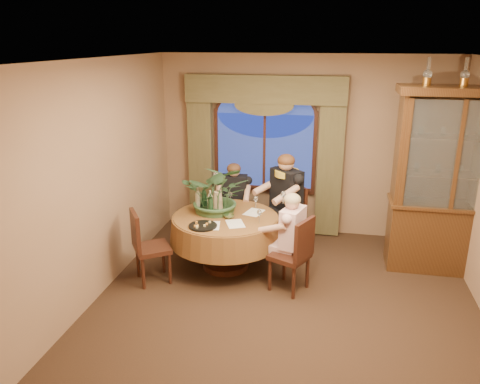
% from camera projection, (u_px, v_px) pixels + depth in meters
% --- Properties ---
extents(floor, '(5.00, 5.00, 0.00)m').
position_uv_depth(floor, '(283.00, 312.00, 5.40)').
color(floor, black).
rests_on(floor, ground).
extents(wall_back, '(4.50, 0.00, 4.50)m').
position_uv_depth(wall_back, '(303.00, 147.00, 7.29)').
color(wall_back, '#876449').
rests_on(wall_back, ground).
extents(ceiling, '(5.00, 5.00, 0.00)m').
position_uv_depth(ceiling, '(291.00, 60.00, 4.53)').
color(ceiling, white).
rests_on(ceiling, wall_back).
extents(window, '(1.62, 0.10, 1.32)m').
position_uv_depth(window, '(264.00, 152.00, 7.37)').
color(window, navy).
rests_on(window, wall_back).
extents(arched_transom, '(1.60, 0.06, 0.44)m').
position_uv_depth(arched_transom, '(265.00, 102.00, 7.13)').
color(arched_transom, navy).
rests_on(arched_transom, wall_back).
extents(drapery_left, '(0.38, 0.14, 2.32)m').
position_uv_depth(drapery_left, '(201.00, 157.00, 7.56)').
color(drapery_left, '#4A4427').
rests_on(drapery_left, floor).
extents(drapery_right, '(0.38, 0.14, 2.32)m').
position_uv_depth(drapery_right, '(330.00, 163.00, 7.17)').
color(drapery_right, '#4A4427').
rests_on(drapery_right, floor).
extents(swag_valance, '(2.45, 0.16, 0.42)m').
position_uv_depth(swag_valance, '(265.00, 89.00, 6.99)').
color(swag_valance, '#4A4427').
rests_on(swag_valance, wall_back).
extents(dining_table, '(1.66, 1.66, 0.75)m').
position_uv_depth(dining_table, '(226.00, 242.00, 6.35)').
color(dining_table, brown).
rests_on(dining_table, floor).
extents(china_cabinet, '(1.51, 0.59, 2.45)m').
position_uv_depth(china_cabinet, '(449.00, 183.00, 6.06)').
color(china_cabinet, '#381E0D').
rests_on(china_cabinet, floor).
extents(oil_lamp_left, '(0.11, 0.11, 0.34)m').
position_uv_depth(oil_lamp_left, '(428.00, 71.00, 5.71)').
color(oil_lamp_left, '#A5722D').
rests_on(oil_lamp_left, china_cabinet).
extents(oil_lamp_center, '(0.11, 0.11, 0.34)m').
position_uv_depth(oil_lamp_center, '(465.00, 72.00, 5.62)').
color(oil_lamp_center, '#A5722D').
rests_on(oil_lamp_center, china_cabinet).
extents(chair_right, '(0.56, 0.56, 0.96)m').
position_uv_depth(chair_right, '(289.00, 254.00, 5.75)').
color(chair_right, black).
rests_on(chair_right, floor).
extents(chair_back_right, '(0.59, 0.59, 0.96)m').
position_uv_depth(chair_back_right, '(286.00, 219.00, 6.86)').
color(chair_back_right, black).
rests_on(chair_back_right, floor).
extents(chair_back, '(0.49, 0.49, 0.96)m').
position_uv_depth(chair_back, '(229.00, 210.00, 7.23)').
color(chair_back, black).
rests_on(chair_back, floor).
extents(chair_front_left, '(0.58, 0.58, 0.96)m').
position_uv_depth(chair_front_left, '(152.00, 246.00, 5.96)').
color(chair_front_left, black).
rests_on(chair_front_left, floor).
extents(person_pink, '(0.51, 0.53, 1.22)m').
position_uv_depth(person_pink, '(292.00, 240.00, 5.85)').
color(person_pink, beige).
rests_on(person_pink, floor).
extents(person_back, '(0.48, 0.44, 1.24)m').
position_uv_depth(person_back, '(234.00, 202.00, 7.17)').
color(person_back, black).
rests_on(person_back, floor).
extents(person_scarf, '(0.71, 0.71, 1.46)m').
position_uv_depth(person_scarf, '(286.00, 203.00, 6.81)').
color(person_scarf, black).
rests_on(person_scarf, floor).
extents(stoneware_vase, '(0.15, 0.15, 0.28)m').
position_uv_depth(stoneware_vase, '(218.00, 202.00, 6.36)').
color(stoneware_vase, tan).
rests_on(stoneware_vase, dining_table).
extents(centerpiece_plant, '(0.90, 1.00, 0.78)m').
position_uv_depth(centerpiece_plant, '(218.00, 170.00, 6.23)').
color(centerpiece_plant, '#325533').
rests_on(centerpiece_plant, dining_table).
extents(olive_bowl, '(0.15, 0.15, 0.05)m').
position_uv_depth(olive_bowl, '(229.00, 216.00, 6.17)').
color(olive_bowl, '#4A522C').
rests_on(olive_bowl, dining_table).
extents(cheese_platter, '(0.36, 0.36, 0.02)m').
position_uv_depth(cheese_platter, '(203.00, 226.00, 5.87)').
color(cheese_platter, black).
rests_on(cheese_platter, dining_table).
extents(wine_bottle_0, '(0.07, 0.07, 0.33)m').
position_uv_depth(wine_bottle_0, '(198.00, 199.00, 6.39)').
color(wine_bottle_0, tan).
rests_on(wine_bottle_0, dining_table).
extents(wine_bottle_1, '(0.07, 0.07, 0.33)m').
position_uv_depth(wine_bottle_1, '(211.00, 205.00, 6.15)').
color(wine_bottle_1, black).
rests_on(wine_bottle_1, dining_table).
extents(wine_bottle_2, '(0.07, 0.07, 0.33)m').
position_uv_depth(wine_bottle_2, '(210.00, 202.00, 6.27)').
color(wine_bottle_2, tan).
rests_on(wine_bottle_2, dining_table).
extents(wine_bottle_3, '(0.07, 0.07, 0.33)m').
position_uv_depth(wine_bottle_3, '(204.00, 198.00, 6.42)').
color(wine_bottle_3, black).
rests_on(wine_bottle_3, dining_table).
extents(tasting_paper_0, '(0.31, 0.36, 0.00)m').
position_uv_depth(tasting_paper_0, '(235.00, 224.00, 5.96)').
color(tasting_paper_0, white).
rests_on(tasting_paper_0, dining_table).
extents(tasting_paper_1, '(0.28, 0.34, 0.00)m').
position_uv_depth(tasting_paper_1, '(254.00, 212.00, 6.36)').
color(tasting_paper_1, white).
rests_on(tasting_paper_1, dining_table).
extents(tasting_paper_2, '(0.26, 0.33, 0.00)m').
position_uv_depth(tasting_paper_2, '(211.00, 226.00, 5.90)').
color(tasting_paper_2, white).
rests_on(tasting_paper_2, dining_table).
extents(wine_glass_person_pink, '(0.07, 0.07, 0.18)m').
position_uv_depth(wine_glass_person_pink, '(259.00, 216.00, 5.98)').
color(wine_glass_person_pink, silver).
rests_on(wine_glass_person_pink, dining_table).
extents(wine_glass_person_back, '(0.07, 0.07, 0.18)m').
position_uv_depth(wine_glass_person_back, '(230.00, 198.00, 6.68)').
color(wine_glass_person_back, silver).
rests_on(wine_glass_person_back, dining_table).
extents(wine_glass_person_scarf, '(0.07, 0.07, 0.18)m').
position_uv_depth(wine_glass_person_scarf, '(256.00, 203.00, 6.48)').
color(wine_glass_person_scarf, silver).
rests_on(wine_glass_person_scarf, dining_table).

